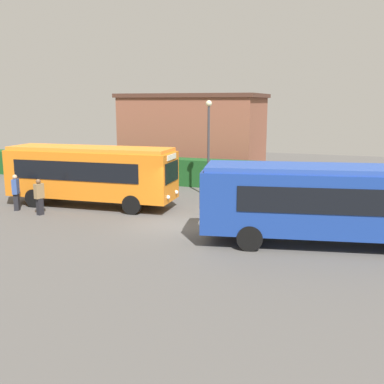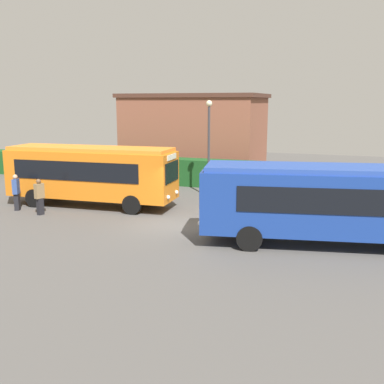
{
  "view_description": "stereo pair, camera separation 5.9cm",
  "coord_description": "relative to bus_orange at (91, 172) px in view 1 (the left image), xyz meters",
  "views": [
    {
      "loc": [
        7.53,
        -18.58,
        5.62
      ],
      "look_at": [
        0.53,
        0.81,
        1.48
      ],
      "focal_mm": 41.94,
      "sensor_mm": 36.0,
      "label": 1
    },
    {
      "loc": [
        7.59,
        -18.56,
        5.62
      ],
      "look_at": [
        0.53,
        0.81,
        1.48
      ],
      "focal_mm": 41.94,
      "sensor_mm": 36.0,
      "label": 2
    }
  ],
  "objects": [
    {
      "name": "bus_blue",
      "position": [
        12.67,
        -2.75,
        -0.03
      ],
      "size": [
        10.49,
        4.48,
        3.19
      ],
      "rotation": [
        0.0,
        0.0,
        3.34
      ],
      "color": "navy",
      "rests_on": "ground_plane"
    },
    {
      "name": "person_left",
      "position": [
        -3.89,
        1.95,
        -0.9
      ],
      "size": [
        0.37,
        0.53,
        1.84
      ],
      "rotation": [
        0.0,
        0.0,
        3.39
      ],
      "color": "#334C8C",
      "rests_on": "ground_plane"
    },
    {
      "name": "depot_building",
      "position": [
        1.39,
        12.85,
        1.26
      ],
      "size": [
        10.73,
        6.7,
        6.24
      ],
      "color": "brown",
      "rests_on": "ground_plane"
    },
    {
      "name": "ground_plane",
      "position": [
        5.81,
        -2.18,
        -1.87
      ],
      "size": [
        64.0,
        64.0,
        0.0
      ],
      "primitive_type": "plane",
      "color": "#514F4C"
    },
    {
      "name": "lamppost",
      "position": [
        5.26,
        4.49,
        1.69
      ],
      "size": [
        0.36,
        0.36,
        5.72
      ],
      "color": "#38383D",
      "rests_on": "ground_plane"
    },
    {
      "name": "person_center",
      "position": [
        -3.18,
        -2.24,
        -0.85
      ],
      "size": [
        0.41,
        0.52,
        1.92
      ],
      "rotation": [
        0.0,
        0.0,
        3.52
      ],
      "color": "black",
      "rests_on": "ground_plane"
    },
    {
      "name": "person_right",
      "position": [
        -1.41,
        -2.6,
        -0.9
      ],
      "size": [
        0.37,
        0.51,
        1.84
      ],
      "rotation": [
        0.0,
        0.0,
        6.03
      ],
      "color": "black",
      "rests_on": "ground_plane"
    },
    {
      "name": "hedge_row",
      "position": [
        5.81,
        7.79,
        -0.97
      ],
      "size": [
        44.0,
        1.44,
        1.8
      ],
      "primitive_type": "cube",
      "color": "#1A4B1E",
      "rests_on": "ground_plane"
    },
    {
      "name": "bus_orange",
      "position": [
        0.0,
        0.0,
        0.0
      ],
      "size": [
        9.5,
        3.07,
        3.25
      ],
      "rotation": [
        0.0,
        0.0,
        0.07
      ],
      "color": "orange",
      "rests_on": "ground_plane"
    }
  ]
}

